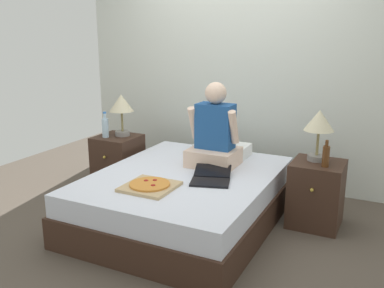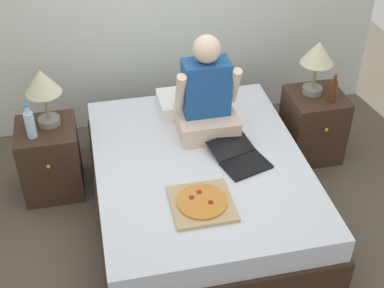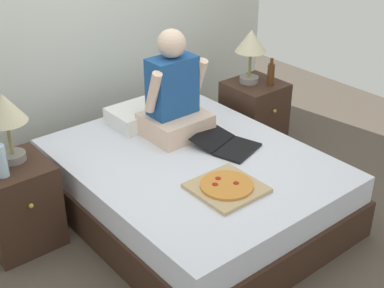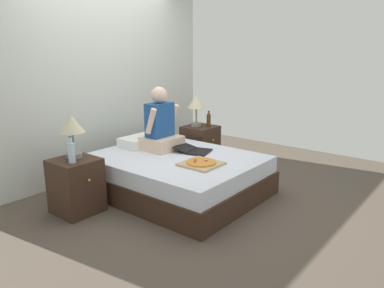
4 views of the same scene
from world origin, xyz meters
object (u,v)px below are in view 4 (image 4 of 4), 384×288
object	(u,v)px
nightstand_right	(200,145)
pizza_box	(201,163)
nightstand_left	(76,186)
water_bottle	(71,152)
laptop	(195,150)
lamp_on_right_nightstand	(196,104)
person_seated	(161,127)
bed	(176,175)
beer_bottle	(209,120)
lamp_on_left_nightstand	(72,127)

from	to	relation	value
nightstand_right	pizza_box	xyz separation A→B (m)	(-1.16, -0.91, 0.19)
nightstand_left	nightstand_right	size ratio (longest dim) A/B	1.00
nightstand_left	water_bottle	bearing A→B (deg)	-131.65
laptop	lamp_on_right_nightstand	bearing A→B (deg)	37.23
water_bottle	pizza_box	xyz separation A→B (m)	(1.06, -0.82, -0.22)
person_seated	pizza_box	bearing A→B (deg)	-105.06
bed	person_seated	size ratio (longest dim) A/B	2.47
bed	person_seated	distance (m)	0.65
pizza_box	beer_bottle	bearing A→B (deg)	33.28
laptop	pizza_box	bearing A→B (deg)	-134.25
nightstand_left	nightstand_right	distance (m)	2.14
lamp_on_right_nightstand	beer_bottle	world-z (taller)	lamp_on_right_nightstand
water_bottle	nightstand_left	bearing A→B (deg)	48.35
lamp_on_left_nightstand	beer_bottle	bearing A→B (deg)	-3.96
nightstand_right	pizza_box	bearing A→B (deg)	-141.96
lamp_on_right_nightstand	laptop	size ratio (longest dim) A/B	0.92
laptop	pizza_box	distance (m)	0.53
person_seated	pizza_box	world-z (taller)	person_seated
lamp_on_right_nightstand	beer_bottle	xyz separation A→B (m)	(0.10, -0.15, -0.23)
beer_bottle	person_seated	bearing A→B (deg)	-179.88
bed	laptop	distance (m)	0.38
nightstand_left	lamp_on_left_nightstand	world-z (taller)	lamp_on_left_nightstand
nightstand_right	lamp_on_right_nightstand	size ratio (longest dim) A/B	1.29
lamp_on_right_nightstand	person_seated	bearing A→B (deg)	-170.53
water_bottle	pizza_box	world-z (taller)	water_bottle
lamp_on_right_nightstand	lamp_on_left_nightstand	bearing A→B (deg)	180.00
nightstand_right	lamp_on_left_nightstand	bearing A→B (deg)	178.63
water_bottle	person_seated	world-z (taller)	person_seated
lamp_on_left_nightstand	water_bottle	distance (m)	0.28
water_bottle	laptop	bearing A→B (deg)	-16.97
lamp_on_left_nightstand	lamp_on_right_nightstand	xyz separation A→B (m)	(2.07, 0.00, 0.00)
bed	lamp_on_left_nightstand	size ratio (longest dim) A/B	4.28
lamp_on_left_nightstand	person_seated	size ratio (longest dim) A/B	0.58
bed	nightstand_right	xyz separation A→B (m)	(1.07, 0.47, 0.07)
water_bottle	lamp_on_right_nightstand	xyz separation A→B (m)	(2.19, 0.14, 0.22)
water_bottle	laptop	world-z (taller)	water_bottle
beer_bottle	nightstand_right	bearing A→B (deg)	125.01
bed	nightstand_left	bearing A→B (deg)	156.42
pizza_box	nightstand_left	bearing A→B (deg)	137.13
nightstand_right	beer_bottle	world-z (taller)	beer_bottle
nightstand_right	laptop	distance (m)	0.97
lamp_on_right_nightstand	beer_bottle	distance (m)	0.29
bed	lamp_on_right_nightstand	world-z (taller)	lamp_on_right_nightstand
bed	beer_bottle	distance (m)	1.28
bed	laptop	size ratio (longest dim) A/B	3.93
nightstand_left	pizza_box	bearing A→B (deg)	-42.87
bed	nightstand_right	distance (m)	1.17
nightstand_left	beer_bottle	world-z (taller)	beer_bottle
laptop	beer_bottle	bearing A→B (deg)	26.40
lamp_on_right_nightstand	pizza_box	distance (m)	1.54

